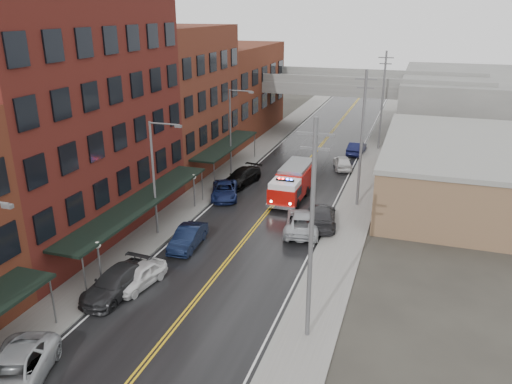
% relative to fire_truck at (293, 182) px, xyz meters
% --- Properties ---
extents(road, '(11.00, 160.00, 0.02)m').
position_rel_fire_truck_xyz_m(road, '(-1.19, -5.21, -1.57)').
color(road, black).
rests_on(road, ground).
extents(sidewalk_left, '(3.00, 160.00, 0.15)m').
position_rel_fire_truck_xyz_m(sidewalk_left, '(-8.49, -5.21, -1.50)').
color(sidewalk_left, slate).
rests_on(sidewalk_left, ground).
extents(sidewalk_right, '(3.00, 160.00, 0.15)m').
position_rel_fire_truck_xyz_m(sidewalk_right, '(6.11, -5.21, -1.50)').
color(sidewalk_right, slate).
rests_on(sidewalk_right, ground).
extents(curb_left, '(0.30, 160.00, 0.15)m').
position_rel_fire_truck_xyz_m(curb_left, '(-6.84, -5.21, -1.50)').
color(curb_left, gray).
rests_on(curb_left, ground).
extents(curb_right, '(0.30, 160.00, 0.15)m').
position_rel_fire_truck_xyz_m(curb_right, '(4.46, -5.21, -1.50)').
color(curb_right, gray).
rests_on(curb_right, ground).
extents(brick_building_b, '(9.00, 20.00, 18.00)m').
position_rel_fire_truck_xyz_m(brick_building_b, '(-14.49, -12.21, 7.42)').
color(brick_building_b, '#571A17').
rests_on(brick_building_b, ground).
extents(brick_building_c, '(9.00, 15.00, 15.00)m').
position_rel_fire_truck_xyz_m(brick_building_c, '(-14.49, 5.29, 5.92)').
color(brick_building_c, maroon).
rests_on(brick_building_c, ground).
extents(brick_building_far, '(9.00, 20.00, 12.00)m').
position_rel_fire_truck_xyz_m(brick_building_far, '(-14.49, 22.79, 4.42)').
color(brick_building_far, '#5E2718').
rests_on(brick_building_far, ground).
extents(tan_building, '(14.00, 22.00, 5.00)m').
position_rel_fire_truck_xyz_m(tan_building, '(14.81, 4.79, 0.92)').
color(tan_building, '#866348').
rests_on(tan_building, ground).
extents(right_far_block, '(18.00, 30.00, 8.00)m').
position_rel_fire_truck_xyz_m(right_far_block, '(16.81, 34.79, 2.42)').
color(right_far_block, slate).
rests_on(right_far_block, ground).
extents(awning_1, '(2.60, 18.00, 3.09)m').
position_rel_fire_truck_xyz_m(awning_1, '(-8.68, -12.21, 1.41)').
color(awning_1, black).
rests_on(awning_1, ground).
extents(awning_2, '(2.60, 13.00, 3.09)m').
position_rel_fire_truck_xyz_m(awning_2, '(-8.68, 5.29, 1.41)').
color(awning_2, black).
rests_on(awning_2, ground).
extents(globe_lamp_1, '(0.44, 0.44, 3.12)m').
position_rel_fire_truck_xyz_m(globe_lamp_1, '(-7.59, -19.21, 0.74)').
color(globe_lamp_1, '#59595B').
rests_on(globe_lamp_1, ground).
extents(globe_lamp_2, '(0.44, 0.44, 3.12)m').
position_rel_fire_truck_xyz_m(globe_lamp_2, '(-7.59, -5.21, 0.74)').
color(globe_lamp_2, '#59595B').
rests_on(globe_lamp_2, ground).
extents(street_lamp_1, '(2.64, 0.22, 9.00)m').
position_rel_fire_truck_xyz_m(street_lamp_1, '(-7.74, -11.21, 3.61)').
color(street_lamp_1, '#59595B').
rests_on(street_lamp_1, ground).
extents(street_lamp_2, '(2.64, 0.22, 9.00)m').
position_rel_fire_truck_xyz_m(street_lamp_2, '(-7.74, 4.79, 3.61)').
color(street_lamp_2, '#59595B').
rests_on(street_lamp_2, ground).
extents(utility_pole_0, '(1.80, 0.24, 12.00)m').
position_rel_fire_truck_xyz_m(utility_pole_0, '(6.01, -20.21, 4.73)').
color(utility_pole_0, '#59595B').
rests_on(utility_pole_0, ground).
extents(utility_pole_1, '(1.80, 0.24, 12.00)m').
position_rel_fire_truck_xyz_m(utility_pole_1, '(6.01, -0.21, 4.73)').
color(utility_pole_1, '#59595B').
rests_on(utility_pole_1, ground).
extents(utility_pole_2, '(1.80, 0.24, 12.00)m').
position_rel_fire_truck_xyz_m(utility_pole_2, '(6.01, 19.79, 4.73)').
color(utility_pole_2, '#59595B').
rests_on(utility_pole_2, ground).
extents(overpass, '(40.00, 10.00, 7.50)m').
position_rel_fire_truck_xyz_m(overpass, '(-1.19, 26.79, 4.41)').
color(overpass, slate).
rests_on(overpass, ground).
extents(fire_truck, '(3.31, 8.02, 2.91)m').
position_rel_fire_truck_xyz_m(fire_truck, '(0.00, 0.00, 0.00)').
color(fire_truck, '#A70C07').
rests_on(fire_truck, ground).
extents(parked_car_left_2, '(4.54, 6.45, 1.63)m').
position_rel_fire_truck_xyz_m(parked_car_left_2, '(-6.01, -28.36, -0.76)').
color(parked_car_left_2, '#A8ACB0').
rests_on(parked_car_left_2, ground).
extents(parked_car_left_3, '(2.53, 5.50, 1.56)m').
position_rel_fire_truck_xyz_m(parked_car_left_3, '(-6.19, -19.72, -0.80)').
color(parked_car_left_3, '#262729').
rests_on(parked_car_left_3, ground).
extents(parked_car_left_4, '(2.37, 4.40, 1.42)m').
position_rel_fire_truck_xyz_m(parked_car_left_4, '(-5.31, -18.41, -0.87)').
color(parked_car_left_4, white).
rests_on(parked_car_left_4, ground).
extents(parked_car_left_5, '(1.92, 4.70, 1.52)m').
position_rel_fire_truck_xyz_m(parked_car_left_5, '(-4.79, -12.41, -0.82)').
color(parked_car_left_5, black).
rests_on(parked_car_left_5, ground).
extents(parked_car_left_6, '(3.92, 5.59, 1.42)m').
position_rel_fire_truck_xyz_m(parked_car_left_6, '(-6.02, -2.01, -0.87)').
color(parked_car_left_6, '#121C46').
rests_on(parked_car_left_6, ground).
extents(parked_car_left_7, '(3.11, 5.67, 1.56)m').
position_rel_fire_truck_xyz_m(parked_car_left_7, '(-5.79, 2.09, -0.80)').
color(parked_car_left_7, black).
rests_on(parked_car_left_7, ground).
extents(parked_car_right_0, '(3.57, 6.12, 1.60)m').
position_rel_fire_truck_xyz_m(parked_car_right_0, '(2.61, -7.01, -0.78)').
color(parked_car_right_0, '#A9ACB1').
rests_on(parked_car_right_0, ground).
extents(parked_car_right_1, '(3.32, 5.99, 1.64)m').
position_rel_fire_truck_xyz_m(parked_car_right_1, '(3.81, -5.41, -0.76)').
color(parked_car_right_1, '#2A292C').
rests_on(parked_car_right_1, ground).
extents(parked_car_right_2, '(2.87, 4.67, 1.48)m').
position_rel_fire_truck_xyz_m(parked_car_right_2, '(3.01, 10.39, -0.83)').
color(parked_car_right_2, silver).
rests_on(parked_car_right_2, ground).
extents(parked_car_right_3, '(1.96, 4.71, 1.52)m').
position_rel_fire_truck_xyz_m(parked_car_right_3, '(3.68, 16.82, -0.82)').
color(parked_car_right_3, black).
rests_on(parked_car_right_3, ground).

